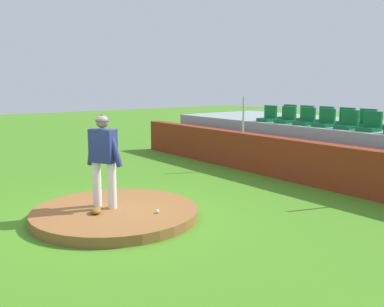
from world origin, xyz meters
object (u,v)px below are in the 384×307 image
at_px(stadium_chair_0, 268,116).
at_px(stadium_chair_3, 325,121).
at_px(stadium_chair_10, 345,120).
at_px(stadium_chair_11, 366,121).
at_px(fielding_glove, 96,211).
at_px(baseball, 157,211).
at_px(pitcher, 103,154).
at_px(stadium_chair_1, 286,118).
at_px(stadium_chair_2, 306,119).
at_px(stadium_chair_7, 288,115).
at_px(stadium_chair_5, 370,125).
at_px(stadium_chair_8, 305,116).
at_px(stadium_chair_9, 324,118).
at_px(stadium_chair_4, 348,123).

distance_m(stadium_chair_0, stadium_chair_3, 2.11).
height_order(stadium_chair_10, stadium_chair_11, same).
bearing_deg(stadium_chair_10, stadium_chair_11, 176.19).
bearing_deg(stadium_chair_3, fielding_glove, 90.69).
relative_size(baseball, stadium_chair_0, 0.15).
relative_size(pitcher, stadium_chair_1, 3.67).
distance_m(stadium_chair_2, stadium_chair_7, 1.71).
relative_size(stadium_chair_1, stadium_chair_10, 1.00).
bearing_deg(baseball, stadium_chair_5, 84.02).
distance_m(baseball, stadium_chair_8, 7.34).
height_order(fielding_glove, stadium_chair_9, stadium_chair_9).
bearing_deg(stadium_chair_8, stadium_chair_2, 129.87).
bearing_deg(stadium_chair_0, stadium_chair_3, -179.20).
distance_m(baseball, stadium_chair_5, 6.16).
height_order(stadium_chair_0, stadium_chair_5, same).
relative_size(stadium_chair_1, stadium_chair_4, 1.00).
xyz_separation_m(baseball, stadium_chair_2, (-1.42, 6.01, 1.32)).
relative_size(baseball, stadium_chair_7, 0.15).
relative_size(stadium_chair_5, stadium_chair_9, 1.00).
height_order(stadium_chair_7, stadium_chair_8, same).
bearing_deg(stadium_chair_4, fielding_glove, 84.71).
relative_size(stadium_chair_0, stadium_chair_10, 1.00).
distance_m(pitcher, stadium_chair_2, 6.63).
relative_size(fielding_glove, stadium_chair_1, 0.60).
distance_m(pitcher, stadium_chair_3, 6.63).
bearing_deg(pitcher, stadium_chair_0, 77.99).
bearing_deg(stadium_chair_3, pitcher, 88.13).
distance_m(stadium_chair_2, stadium_chair_3, 0.66).
distance_m(stadium_chair_3, stadium_chair_9, 1.13).
height_order(baseball, stadium_chair_2, stadium_chair_2).
xyz_separation_m(baseball, fielding_glove, (-0.68, -0.93, 0.02)).
bearing_deg(stadium_chair_4, pitcher, 81.89).
xyz_separation_m(stadium_chair_3, stadium_chair_9, (-0.68, 0.90, 0.00)).
bearing_deg(pitcher, stadium_chair_4, 53.83).
xyz_separation_m(stadium_chair_8, stadium_chair_11, (2.12, -0.02, 0.00)).
bearing_deg(stadium_chair_4, stadium_chair_3, -1.05).
distance_m(stadium_chair_0, stadium_chair_8, 1.15).
distance_m(pitcher, stadium_chair_8, 7.59).
bearing_deg(stadium_chair_4, baseball, 90.33).
distance_m(stadium_chair_1, stadium_chair_3, 1.37).
relative_size(stadium_chair_2, stadium_chair_5, 1.00).
relative_size(stadium_chair_0, stadium_chair_9, 1.00).
bearing_deg(stadium_chair_1, stadium_chair_4, -179.48).
distance_m(baseball, stadium_chair_4, 6.15).
xyz_separation_m(stadium_chair_0, stadium_chair_8, (0.72, 0.90, 0.00)).
relative_size(fielding_glove, stadium_chair_5, 0.60).
xyz_separation_m(stadium_chair_1, stadium_chair_3, (1.37, 0.03, 0.00)).
bearing_deg(stadium_chair_2, stadium_chair_11, -148.29).
distance_m(stadium_chair_0, stadium_chair_7, 0.93).
distance_m(stadium_chair_0, stadium_chair_10, 2.34).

